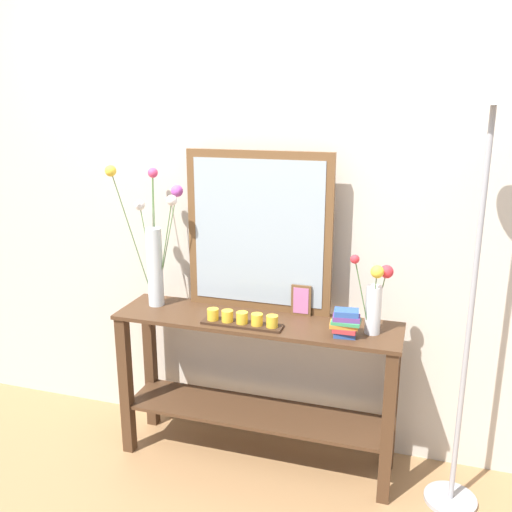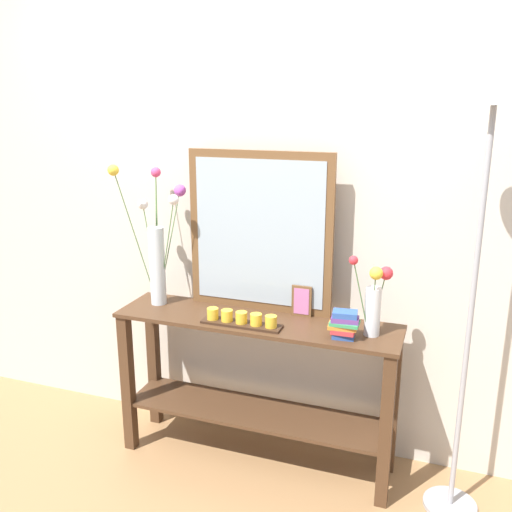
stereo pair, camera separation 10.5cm
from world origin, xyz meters
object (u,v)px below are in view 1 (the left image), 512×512
at_px(console_table, 256,373).
at_px(tall_vase_left, 154,248).
at_px(vase_right, 375,299).
at_px(mirror_leaning, 258,232).
at_px(floor_lamp, 479,236).
at_px(book_stack, 345,323).
at_px(candle_tray, 242,320).
at_px(picture_frame_small, 301,300).

height_order(console_table, tall_vase_left, tall_vase_left).
bearing_deg(tall_vase_left, console_table, -4.62).
bearing_deg(vase_right, mirror_leaning, 165.65).
bearing_deg(console_table, floor_lamp, -2.88).
height_order(vase_right, book_stack, vase_right).
relative_size(console_table, vase_right, 3.65).
height_order(candle_tray, book_stack, book_stack).
height_order(mirror_leaning, floor_lamp, floor_lamp).
height_order(console_table, picture_frame_small, picture_frame_small).
bearing_deg(console_table, tall_vase_left, 175.38).
distance_m(tall_vase_left, candle_tray, 0.60).
distance_m(vase_right, picture_frame_small, 0.40).
xyz_separation_m(picture_frame_small, floor_lamp, (0.77, -0.17, 0.42)).
height_order(tall_vase_left, book_stack, tall_vase_left).
distance_m(console_table, candle_tray, 0.33).
bearing_deg(tall_vase_left, candle_tray, -15.13).
xyz_separation_m(tall_vase_left, book_stack, (1.00, -0.12, -0.24)).
height_order(tall_vase_left, vase_right, tall_vase_left).
relative_size(tall_vase_left, candle_tray, 1.88).
xyz_separation_m(console_table, vase_right, (0.56, -0.01, 0.46)).
bearing_deg(console_table, book_stack, -10.10).
distance_m(mirror_leaning, floor_lamp, 1.02).
height_order(vase_right, floor_lamp, floor_lamp).
bearing_deg(picture_frame_small, mirror_leaning, 173.65).
bearing_deg(floor_lamp, vase_right, 174.49).
distance_m(vase_right, book_stack, 0.17).
relative_size(console_table, book_stack, 9.95).
relative_size(candle_tray, picture_frame_small, 2.51).
xyz_separation_m(console_table, candle_tray, (-0.04, -0.09, 0.32)).
distance_m(picture_frame_small, book_stack, 0.32).
height_order(mirror_leaning, candle_tray, mirror_leaning).
distance_m(tall_vase_left, floor_lamp, 1.54).
bearing_deg(vase_right, book_stack, -149.09).
bearing_deg(picture_frame_small, floor_lamp, -12.13).
distance_m(mirror_leaning, vase_right, 0.66).
bearing_deg(book_stack, console_table, 169.90).
relative_size(vase_right, floor_lamp, 0.20).
height_order(book_stack, floor_lamp, floor_lamp).
bearing_deg(vase_right, candle_tray, -171.95).
xyz_separation_m(tall_vase_left, vase_right, (1.12, -0.05, -0.13)).
xyz_separation_m(console_table, picture_frame_small, (0.20, 0.12, 0.37)).
xyz_separation_m(vase_right, picture_frame_small, (-0.37, 0.13, -0.09)).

